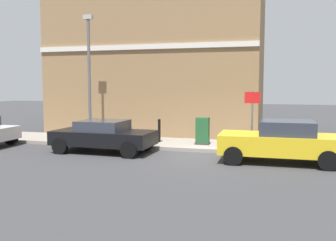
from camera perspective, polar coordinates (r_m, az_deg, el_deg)
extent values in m
plane|color=#38383A|center=(14.55, 4.98, -5.22)|extent=(80.00, 80.00, 0.00)
cube|color=gray|center=(18.30, -12.66, -2.90)|extent=(2.73, 30.00, 0.15)
cube|color=olive|center=(21.55, -1.01, 9.05)|extent=(6.66, 11.13, 8.08)
cube|color=silver|center=(18.40, -4.13, 11.13)|extent=(0.12, 11.13, 0.24)
cube|color=gold|center=(13.49, 16.57, -3.47)|extent=(1.80, 4.07, 0.67)
cube|color=#2D333D|center=(13.42, 17.67, -1.11)|extent=(1.58, 1.81, 0.51)
cylinder|color=black|center=(12.78, 9.92, -5.33)|extent=(0.22, 0.64, 0.64)
cylinder|color=black|center=(14.42, 10.58, -4.10)|extent=(0.22, 0.64, 0.64)
cylinder|color=black|center=(12.84, 23.24, -5.64)|extent=(0.22, 0.64, 0.64)
cylinder|color=black|center=(14.47, 22.36, -4.39)|extent=(0.22, 0.64, 0.64)
cube|color=black|center=(15.15, -9.77, -2.57)|extent=(1.89, 4.06, 0.55)
cube|color=#2D333D|center=(15.10, -9.91, -0.80)|extent=(1.62, 1.84, 0.43)
cylinder|color=black|center=(15.19, -16.12, -3.74)|extent=(0.24, 0.65, 0.64)
cylinder|color=black|center=(16.62, -12.90, -2.89)|extent=(0.24, 0.65, 0.64)
cylinder|color=black|center=(13.82, -5.95, -4.46)|extent=(0.24, 0.65, 0.64)
cylinder|color=black|center=(15.37, -3.45, -3.43)|extent=(0.24, 0.65, 0.64)
cylinder|color=black|center=(18.33, -22.85, -2.40)|extent=(0.23, 0.64, 0.64)
cube|color=#1E4C28|center=(16.07, 5.29, -1.60)|extent=(0.40, 0.55, 1.15)
cube|color=#333333|center=(16.14, 5.28, -3.48)|extent=(0.46, 0.61, 0.08)
cylinder|color=black|center=(16.65, -1.35, -1.67)|extent=(0.12, 0.12, 0.95)
sphere|color=black|center=(16.60, -1.35, 0.02)|extent=(0.14, 0.14, 0.14)
cylinder|color=black|center=(16.22, -7.40, -1.91)|extent=(0.12, 0.12, 0.95)
sphere|color=black|center=(16.16, -7.43, -0.17)|extent=(0.14, 0.14, 0.14)
cylinder|color=#59595B|center=(14.94, 12.68, -0.02)|extent=(0.08, 0.08, 2.30)
cube|color=white|center=(14.86, 12.74, 3.43)|extent=(0.03, 0.56, 0.40)
cube|color=red|center=(14.85, 12.74, 3.42)|extent=(0.01, 0.60, 0.44)
cylinder|color=#59595B|center=(17.76, -11.91, 6.02)|extent=(0.14, 0.14, 5.50)
cube|color=#A5A599|center=(18.03, -12.09, 15.17)|extent=(0.20, 0.44, 0.20)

